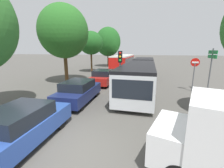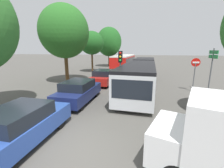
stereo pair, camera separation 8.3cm
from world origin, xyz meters
name	(u,v)px [view 2 (the right image)]	position (x,y,z in m)	size (l,w,h in m)	color
ground_plane	(71,149)	(0.00, 0.00, 0.00)	(200.00, 200.00, 0.00)	#4F4C47
articulated_bus	(142,71)	(1.93, 11.20, 1.38)	(2.77, 16.11, 2.38)	silver
city_bus_rear	(124,61)	(-1.89, 24.02, 1.45)	(2.89, 11.68, 2.50)	red
queued_car_blue	(20,126)	(-1.96, -0.13, 0.74)	(1.84, 4.25, 1.47)	#284799
queued_car_navy	(79,91)	(-1.95, 4.70, 0.75)	(1.85, 4.28, 1.48)	navy
queued_car_red	(104,77)	(-1.84, 10.27, 0.75)	(1.86, 4.30, 1.49)	#B21E19
traffic_light	(120,63)	(0.38, 7.50, 2.50)	(0.34, 0.37, 3.40)	#56595E
no_entry_sign	(195,70)	(6.34, 9.41, 1.88)	(0.70, 0.08, 2.82)	#56595E
direction_sign_post	(212,62)	(7.45, 9.18, 2.55)	(0.15, 1.40, 3.60)	#56595E
tree_left_mid	(63,33)	(-6.09, 10.23, 5.14)	(5.02, 5.02, 7.97)	#51381E
tree_left_far	(91,44)	(-6.19, 18.20, 4.41)	(3.70, 3.70, 6.29)	#51381E
tree_left_distant	(109,42)	(-5.64, 26.99, 5.09)	(5.17, 5.17, 8.06)	#51381E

